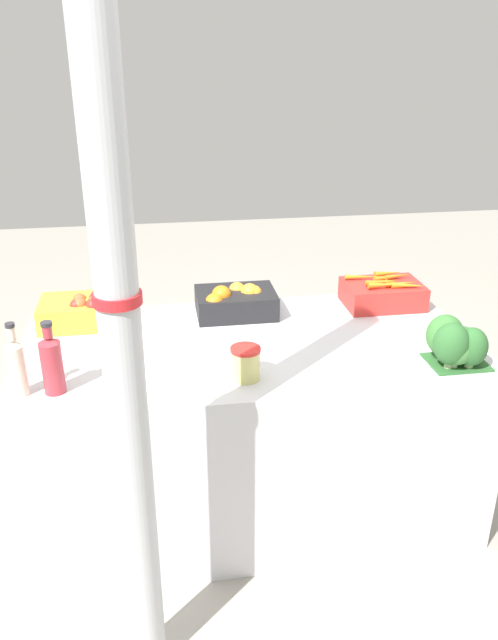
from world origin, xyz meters
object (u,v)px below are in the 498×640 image
object	(u,v)px
orange_crate	(236,301)
pickle_jar	(246,363)
carrot_crate	(383,293)
broccoli_pile	(455,343)
apple_crate	(85,309)
juice_bottle_cloudy	(16,366)
support_pole	(121,339)
juice_bottle_ruby	(52,363)

from	to	relation	value
orange_crate	pickle_jar	xyz separation A→B (m)	(-0.05, -0.60, -0.00)
carrot_crate	broccoli_pile	bearing A→B (deg)	-84.89
orange_crate	pickle_jar	world-z (taller)	orange_crate
apple_crate	juice_bottle_cloudy	distance (m)	0.61
orange_crate	carrot_crate	xyz separation A→B (m)	(0.69, 0.00, -0.00)
support_pole	juice_bottle_cloudy	bearing A→B (deg)	129.68
broccoli_pile	pickle_jar	xyz separation A→B (m)	(-0.79, 0.02, -0.03)
apple_crate	pickle_jar	xyz separation A→B (m)	(0.61, -0.60, -0.00)
broccoli_pile	juice_bottle_cloudy	distance (m)	1.58
apple_crate	juice_bottle_ruby	bearing A→B (deg)	-95.70
juice_bottle_cloudy	juice_bottle_ruby	xyz separation A→B (m)	(0.12, 0.00, 0.00)
carrot_crate	broccoli_pile	xyz separation A→B (m)	(0.06, -0.62, 0.03)
juice_bottle_ruby	broccoli_pile	bearing A→B (deg)	-0.96
juice_bottle_cloudy	pickle_jar	bearing A→B (deg)	-0.65
broccoli_pile	juice_bottle_ruby	xyz separation A→B (m)	(-1.47, 0.02, 0.02)
carrot_crate	pickle_jar	xyz separation A→B (m)	(-0.74, -0.60, 0.00)
juice_bottle_cloudy	orange_crate	bearing A→B (deg)	35.19
support_pole	orange_crate	size ratio (longest dim) A/B	6.75
broccoli_pile	orange_crate	bearing A→B (deg)	140.68
support_pole	orange_crate	bearing A→B (deg)	67.08
carrot_crate	juice_bottle_cloudy	size ratio (longest dim) A/B	1.30
support_pole	juice_bottle_ruby	size ratio (longest dim) A/B	8.93
juice_bottle_cloudy	juice_bottle_ruby	distance (m)	0.12
apple_crate	juice_bottle_cloudy	xyz separation A→B (m)	(-0.18, -0.59, 0.05)
pickle_jar	juice_bottle_cloudy	bearing A→B (deg)	179.35
carrot_crate	juice_bottle_cloudy	bearing A→B (deg)	-158.86
apple_crate	orange_crate	distance (m)	0.66
support_pole	apple_crate	size ratio (longest dim) A/B	6.75
orange_crate	carrot_crate	distance (m)	0.69
carrot_crate	pickle_jar	bearing A→B (deg)	-140.95
support_pole	carrot_crate	size ratio (longest dim) A/B	6.75
apple_crate	broccoli_pile	bearing A→B (deg)	-23.51
carrot_crate	pickle_jar	world-z (taller)	carrot_crate
orange_crate	juice_bottle_ruby	distance (m)	0.93
juice_bottle_cloudy	broccoli_pile	bearing A→B (deg)	-0.89
support_pole	apple_crate	bearing A→B (deg)	101.40
pickle_jar	orange_crate	bearing A→B (deg)	85.62
support_pole	carrot_crate	world-z (taller)	support_pole
orange_crate	juice_bottle_cloudy	xyz separation A→B (m)	(-0.83, -0.59, 0.05)
support_pole	apple_crate	distance (m)	1.13
support_pole	pickle_jar	world-z (taller)	support_pole
carrot_crate	juice_bottle_cloudy	distance (m)	1.64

